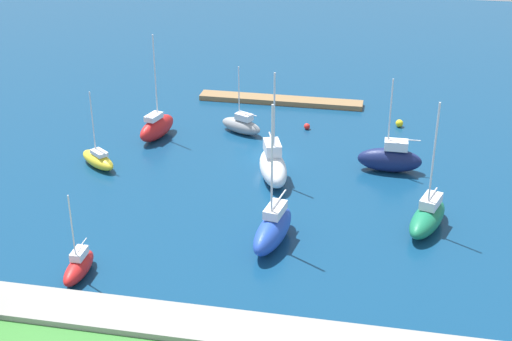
% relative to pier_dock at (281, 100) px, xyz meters
% --- Properties ---
extents(water, '(160.00, 160.00, 0.00)m').
position_rel_pier_dock_xyz_m(water, '(-1.27, 16.42, -0.31)').
color(water, navy).
rests_on(water, ground).
extents(pier_dock, '(20.53, 2.35, 0.63)m').
position_rel_pier_dock_xyz_m(pier_dock, '(0.00, 0.00, 0.00)').
color(pier_dock, olive).
rests_on(pier_dock, ground).
extents(breakwater, '(65.31, 3.76, 1.25)m').
position_rel_pier_dock_xyz_m(breakwater, '(-1.27, 46.15, 0.31)').
color(breakwater, gray).
rests_on(breakwater, ground).
extents(sailboat_white_far_south, '(4.61, 7.50, 11.25)m').
position_rel_pier_dock_xyz_m(sailboat_white_far_south, '(-2.73, 21.51, 1.23)').
color(sailboat_white_far_south, white).
rests_on(sailboat_white_far_south, water).
extents(sailboat_red_by_breakwater, '(1.53, 4.68, 7.29)m').
position_rel_pier_dock_xyz_m(sailboat_red_by_breakwater, '(9.28, 40.82, 0.56)').
color(sailboat_red_by_breakwater, red).
rests_on(sailboat_red_by_breakwater, water).
extents(sailboat_navy_east_end, '(6.43, 2.30, 9.79)m').
position_rel_pier_dock_xyz_m(sailboat_navy_east_end, '(-13.96, 17.25, 1.08)').
color(sailboat_navy_east_end, '#141E4C').
rests_on(sailboat_navy_east_end, water).
extents(sailboat_gray_lone_north, '(5.51, 3.94, 7.79)m').
position_rel_pier_dock_xyz_m(sailboat_gray_lone_north, '(2.81, 10.43, 0.65)').
color(sailboat_gray_lone_north, gray).
rests_on(sailboat_gray_lone_north, water).
extents(sailboat_yellow_near_pier, '(5.20, 4.49, 8.06)m').
position_rel_pier_dock_xyz_m(sailboat_yellow_near_pier, '(15.37, 21.91, 0.52)').
color(sailboat_yellow_near_pier, yellow).
rests_on(sailboat_yellow_near_pier, water).
extents(sailboat_green_lone_south, '(4.36, 7.27, 11.88)m').
position_rel_pier_dock_xyz_m(sailboat_green_lone_south, '(-17.48, 28.25, 0.89)').
color(sailboat_green_lone_south, '#19724C').
rests_on(sailboat_green_lone_south, water).
extents(sailboat_blue_off_beacon, '(3.38, 7.61, 12.63)m').
position_rel_pier_dock_xyz_m(sailboat_blue_off_beacon, '(-4.73, 33.18, 1.11)').
color(sailboat_blue_off_beacon, '#2347B2').
rests_on(sailboat_blue_off_beacon, water).
extents(sailboat_red_inner_mooring, '(3.45, 6.39, 11.75)m').
position_rel_pier_dock_xyz_m(sailboat_red_inner_mooring, '(11.74, 13.65, 1.00)').
color(sailboat_red_inner_mooring, red).
rests_on(sailboat_red_inner_mooring, water).
extents(mooring_buoy_red, '(0.70, 0.70, 0.70)m').
position_rel_pier_dock_xyz_m(mooring_buoy_red, '(-4.36, 7.95, 0.04)').
color(mooring_buoy_red, red).
rests_on(mooring_buoy_red, water).
extents(mooring_buoy_yellow, '(0.87, 0.87, 0.87)m').
position_rel_pier_dock_xyz_m(mooring_buoy_yellow, '(-14.79, 5.18, 0.12)').
color(mooring_buoy_yellow, yellow).
rests_on(mooring_buoy_yellow, water).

